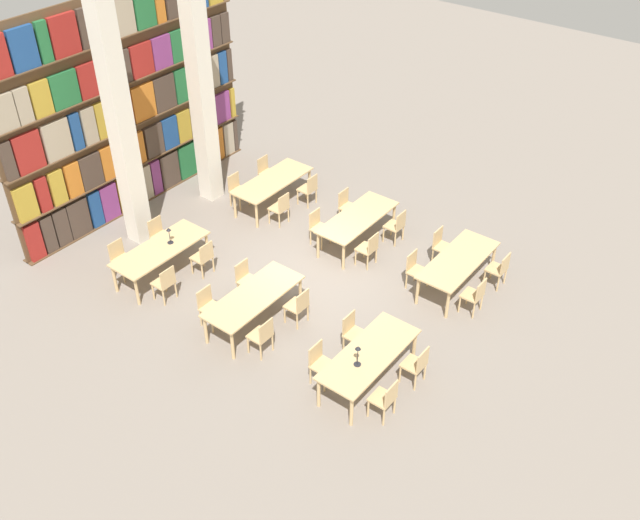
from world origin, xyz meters
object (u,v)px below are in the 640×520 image
at_px(chair_9, 209,306).
at_px(reading_table_5, 273,182).
at_px(pillar_left, 121,128).
at_px(chair_20, 280,208).
at_px(chair_5, 416,269).
at_px(reading_table_3, 357,219).
at_px(reading_table_1, 458,262).
at_px(chair_12, 369,248).
at_px(reading_table_2, 254,298).
at_px(chair_13, 318,226).
at_px(chair_10, 298,305).
at_px(chair_22, 309,189).
at_px(chair_11, 246,279).
at_px(chair_15, 347,206).
at_px(chair_8, 262,335).
at_px(pillar_center, 201,91).
at_px(chair_1, 321,363).
at_px(chair_18, 203,257).
at_px(chair_23, 266,171).
at_px(reading_table_0, 369,356).
at_px(chair_6, 499,269).
at_px(chair_17, 121,258).
at_px(chair_19, 159,234).
at_px(reading_table_4, 160,251).
at_px(chair_2, 416,364).
at_px(desk_lamp_0, 358,352).
at_px(chair_7, 441,245).
at_px(chair_0, 385,398).
at_px(chair_16, 165,282).
at_px(chair_21, 237,189).
at_px(chair_4, 475,295).
at_px(chair_14, 396,225).

relative_size(chair_9, reading_table_5, 0.38).
xyz_separation_m(pillar_left, chair_20, (2.60, -2.37, -2.52)).
distance_m(chair_5, reading_table_3, 2.12).
bearing_deg(reading_table_1, chair_12, 105.33).
bearing_deg(reading_table_1, reading_table_2, 143.23).
distance_m(chair_5, chair_13, 2.76).
height_order(chair_10, chair_13, same).
bearing_deg(chair_22, chair_11, -161.62).
bearing_deg(chair_15, chair_9, -0.09).
xyz_separation_m(reading_table_2, chair_12, (3.15, -0.75, -0.20)).
relative_size(pillar_left, chair_8, 6.80).
distance_m(chair_5, chair_9, 4.64).
bearing_deg(pillar_center, chair_1, -119.14).
xyz_separation_m(chair_1, chair_9, (-0.10, 2.87, 0.00)).
relative_size(reading_table_2, chair_18, 2.62).
distance_m(chair_1, reading_table_3, 4.73).
bearing_deg(chair_1, chair_23, -130.99).
bearing_deg(chair_10, reading_table_0, -103.35).
bearing_deg(chair_6, reading_table_3, 98.91).
bearing_deg(chair_6, chair_11, 131.26).
distance_m(chair_17, chair_19, 1.18).
bearing_deg(reading_table_4, reading_table_3, -36.60).
height_order(chair_8, reading_table_3, chair_8).
bearing_deg(chair_15, chair_20, -49.22).
relative_size(chair_2, desk_lamp_0, 1.90).
bearing_deg(chair_18, chair_19, 90.00).
height_order(chair_7, chair_22, same).
bearing_deg(pillar_center, chair_0, -114.44).
distance_m(chair_15, chair_16, 5.13).
bearing_deg(chair_16, chair_22, -0.59).
relative_size(chair_1, chair_21, 1.00).
distance_m(chair_10, chair_15, 4.05).
xyz_separation_m(chair_15, chair_23, (0.05, 2.75, 0.00)).
distance_m(desk_lamp_0, chair_4, 3.56).
bearing_deg(chair_4, chair_7, 51.90).
relative_size(pillar_center, chair_8, 6.80).
height_order(chair_1, chair_7, same).
xyz_separation_m(chair_0, chair_22, (4.88, 5.61, 0.00)).
relative_size(chair_7, chair_13, 1.00).
distance_m(pillar_center, chair_0, 9.12).
xyz_separation_m(chair_13, chair_14, (1.19, -1.47, 0.00)).
distance_m(chair_14, chair_20, 2.97).
bearing_deg(chair_16, chair_11, -48.35).
bearing_deg(chair_20, reading_table_2, -148.15).
relative_size(chair_10, chair_14, 1.00).
distance_m(chair_4, chair_17, 7.98).
distance_m(pillar_left, desk_lamp_0, 7.56).
distance_m(chair_10, reading_table_5, 4.77).
relative_size(chair_4, chair_9, 1.00).
height_order(desk_lamp_0, chair_20, desk_lamp_0).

